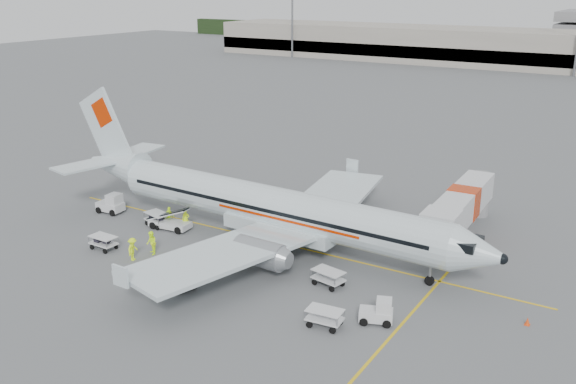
% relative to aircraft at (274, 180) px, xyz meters
% --- Properties ---
extents(ground, '(360.00, 360.00, 0.00)m').
position_rel_aircraft_xyz_m(ground, '(-0.16, 0.43, -5.47)').
color(ground, '#56595B').
extents(stripe_lead, '(44.00, 0.20, 0.01)m').
position_rel_aircraft_xyz_m(stripe_lead, '(-0.16, 0.43, -5.47)').
color(stripe_lead, yellow).
rests_on(stripe_lead, ground).
extents(stripe_cross, '(0.20, 20.00, 0.01)m').
position_rel_aircraft_xyz_m(stripe_cross, '(13.84, -7.57, -5.47)').
color(stripe_cross, yellow).
rests_on(stripe_cross, ground).
extents(terminal_west, '(110.00, 22.00, 9.00)m').
position_rel_aircraft_xyz_m(terminal_west, '(-40.16, 130.43, -0.97)').
color(terminal_west, gray).
rests_on(terminal_west, ground).
extents(mast_west, '(3.20, 1.20, 22.00)m').
position_rel_aircraft_xyz_m(mast_west, '(-70.16, 118.43, 5.53)').
color(mast_west, slate).
rests_on(mast_west, ground).
extents(aircraft, '(40.87, 32.62, 10.95)m').
position_rel_aircraft_xyz_m(aircraft, '(0.00, 0.00, 0.00)').
color(aircraft, silver).
rests_on(aircraft, ground).
extents(jet_bridge, '(3.67, 16.24, 4.23)m').
position_rel_aircraft_xyz_m(jet_bridge, '(12.47, 9.67, -3.36)').
color(jet_bridge, silver).
rests_on(jet_bridge, ground).
extents(belt_loader, '(5.03, 2.28, 2.64)m').
position_rel_aircraft_xyz_m(belt_loader, '(-9.57, -1.82, -4.15)').
color(belt_loader, silver).
rests_on(belt_loader, ground).
extents(tug_fore, '(2.39, 1.87, 1.62)m').
position_rel_aircraft_xyz_m(tug_fore, '(12.33, -7.30, -4.66)').
color(tug_fore, silver).
rests_on(tug_fore, ground).
extents(tug_mid, '(2.41, 1.86, 1.64)m').
position_rel_aircraft_xyz_m(tug_mid, '(-1.31, -10.03, -4.65)').
color(tug_mid, silver).
rests_on(tug_mid, ground).
extents(tug_aft, '(2.53, 1.57, 1.87)m').
position_rel_aircraft_xyz_m(tug_aft, '(-17.11, -1.57, -4.54)').
color(tug_aft, silver).
rests_on(tug_aft, ground).
extents(cart_loaded_a, '(2.22, 1.35, 1.14)m').
position_rel_aircraft_xyz_m(cart_loaded_a, '(-11.10, -8.04, -4.90)').
color(cart_loaded_a, silver).
rests_on(cart_loaded_a, ground).
extents(cart_loaded_b, '(2.60, 1.92, 1.22)m').
position_rel_aircraft_xyz_m(cart_loaded_b, '(-10.98, -1.88, -4.87)').
color(cart_loaded_b, silver).
rests_on(cart_loaded_b, ground).
extents(cart_empty_a, '(2.36, 1.53, 1.17)m').
position_rel_aircraft_xyz_m(cart_empty_a, '(9.83, -9.44, -4.89)').
color(cart_empty_a, silver).
rests_on(cart_empty_a, ground).
extents(cart_empty_b, '(2.46, 1.73, 1.18)m').
position_rel_aircraft_xyz_m(cart_empty_b, '(7.34, -4.33, -4.89)').
color(cart_empty_b, silver).
rests_on(cart_empty_b, ground).
extents(cone_nose, '(0.33, 0.33, 0.54)m').
position_rel_aircraft_xyz_m(cone_nose, '(20.56, -2.63, -5.20)').
color(cone_nose, '#ED410F').
rests_on(cone_nose, ground).
extents(cone_port, '(0.39, 0.39, 0.64)m').
position_rel_aircraft_xyz_m(cone_port, '(0.83, 10.44, -5.15)').
color(cone_port, '#ED410F').
rests_on(cone_port, ground).
extents(cone_stbd, '(0.35, 0.35, 0.57)m').
position_rel_aircraft_xyz_m(cone_stbd, '(-3.75, -10.88, -5.19)').
color(cone_stbd, '#ED410F').
rests_on(cone_stbd, ground).
extents(crew_a, '(0.75, 0.72, 1.72)m').
position_rel_aircraft_xyz_m(crew_a, '(-8.42, -1.07, -4.61)').
color(crew_a, '#D6FF15').
rests_on(crew_a, ground).
extents(crew_b, '(1.17, 1.13, 1.90)m').
position_rel_aircraft_xyz_m(crew_b, '(-7.11, -6.75, -4.52)').
color(crew_b, '#D6FF15').
rests_on(crew_b, ground).
extents(crew_c, '(0.97, 1.32, 1.82)m').
position_rel_aircraft_xyz_m(crew_c, '(-7.55, -8.34, -4.56)').
color(crew_c, '#D6FF15').
rests_on(crew_c, ground).
extents(crew_d, '(1.02, 0.56, 1.64)m').
position_rel_aircraft_xyz_m(crew_d, '(-10.29, -1.07, -4.65)').
color(crew_d, '#D6FF15').
rests_on(crew_d, ground).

